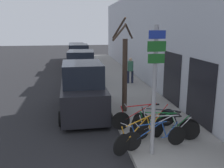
% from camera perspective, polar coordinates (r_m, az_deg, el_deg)
% --- Properties ---
extents(ground_plane, '(80.00, 80.00, 0.00)m').
position_cam_1_polar(ground_plane, '(15.55, -6.39, -1.63)').
color(ground_plane, black).
extents(sidewalk_curb, '(3.20, 32.00, 0.15)m').
position_cam_1_polar(sidewalk_curb, '(18.53, 1.23, 1.06)').
color(sidewalk_curb, gray).
rests_on(sidewalk_curb, ground).
extents(building_facade, '(0.23, 32.00, 6.50)m').
position_cam_1_polar(building_facade, '(18.44, 6.78, 10.80)').
color(building_facade, '#B2B7C1').
rests_on(building_facade, ground).
extents(signpost, '(0.52, 0.14, 3.80)m').
position_cam_1_polar(signpost, '(7.18, 9.66, -0.86)').
color(signpost, '#939399').
rests_on(signpost, sidewalk_curb).
extents(bicycle_0, '(2.16, 0.44, 0.86)m').
position_cam_1_polar(bicycle_0, '(8.12, 9.76, -11.81)').
color(bicycle_0, black).
rests_on(bicycle_0, sidewalk_curb).
extents(bicycle_1, '(2.08, 1.46, 0.93)m').
position_cam_1_polar(bicycle_1, '(8.19, 6.77, -11.26)').
color(bicycle_1, black).
rests_on(bicycle_1, sidewalk_curb).
extents(bicycle_2, '(2.34, 0.55, 0.90)m').
position_cam_1_polar(bicycle_2, '(8.71, 11.97, -10.05)').
color(bicycle_2, black).
rests_on(bicycle_2, sidewalk_curb).
extents(bicycle_3, '(2.16, 0.88, 0.86)m').
position_cam_1_polar(bicycle_3, '(9.08, 11.73, -9.16)').
color(bicycle_3, black).
rests_on(bicycle_3, sidewalk_curb).
extents(bicycle_4, '(2.07, 1.24, 0.89)m').
position_cam_1_polar(bicycle_4, '(9.27, 12.00, -8.61)').
color(bicycle_4, black).
rests_on(bicycle_4, sidewalk_curb).
extents(bicycle_5, '(2.52, 0.44, 0.94)m').
position_cam_1_polar(bicycle_5, '(9.56, 7.44, -7.63)').
color(bicycle_5, black).
rests_on(bicycle_5, sidewalk_curb).
extents(parked_car_0, '(2.14, 4.56, 2.38)m').
position_cam_1_polar(parked_car_0, '(11.34, -6.72, -1.58)').
color(parked_car_0, black).
rests_on(parked_car_0, ground).
extents(parked_car_1, '(2.29, 4.69, 2.38)m').
position_cam_1_polar(parked_car_1, '(16.73, -7.01, 3.12)').
color(parked_car_1, silver).
rests_on(parked_car_1, ground).
extents(parked_car_2, '(2.11, 4.75, 2.38)m').
position_cam_1_polar(parked_car_2, '(22.68, -7.64, 5.74)').
color(parked_car_2, gray).
rests_on(parked_car_2, ground).
extents(parked_car_3, '(2.01, 4.37, 2.16)m').
position_cam_1_polar(parked_car_3, '(28.11, -8.08, 6.89)').
color(parked_car_3, maroon).
rests_on(parked_car_3, ground).
extents(pedestrian_near, '(0.45, 0.38, 1.72)m').
position_cam_1_polar(pedestrian_near, '(16.88, 4.23, 3.54)').
color(pedestrian_near, '#1E2338').
rests_on(pedestrian_near, sidewalk_curb).
extents(street_tree, '(1.23, 2.01, 4.16)m').
position_cam_1_polar(street_tree, '(11.01, 2.83, 3.39)').
color(street_tree, '#3D2D23').
rests_on(street_tree, sidewalk_curb).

